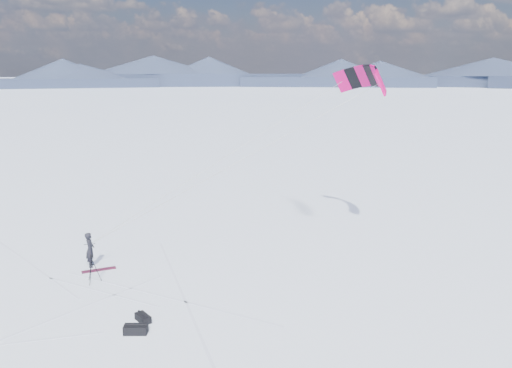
# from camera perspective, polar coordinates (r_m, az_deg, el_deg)

# --- Properties ---
(ground) EXTENTS (1800.00, 1800.00, 0.00)m
(ground) POSITION_cam_1_polar(r_m,az_deg,el_deg) (22.38, -17.60, -12.73)
(ground) COLOR white
(horizon_hills) EXTENTS (704.00, 705.94, 9.83)m
(horizon_hills) POSITION_cam_1_polar(r_m,az_deg,el_deg) (20.96, -18.38, -2.17)
(horizon_hills) COLOR black
(horizon_hills) RESTS_ON ground
(snow_tracks) EXTENTS (14.76, 10.25, 0.01)m
(snow_tracks) POSITION_cam_1_polar(r_m,az_deg,el_deg) (22.31, -19.52, -12.94)
(snow_tracks) COLOR silver
(snow_tracks) RESTS_ON ground
(snowkiter) EXTENTS (0.59, 0.73, 1.74)m
(snowkiter) POSITION_cam_1_polar(r_m,az_deg,el_deg) (26.25, -18.30, -8.92)
(snowkiter) COLOR black
(snowkiter) RESTS_ON ground
(snowboard) EXTENTS (1.56, 0.98, 0.04)m
(snowboard) POSITION_cam_1_polar(r_m,az_deg,el_deg) (25.64, -17.52, -9.34)
(snowboard) COLOR maroon
(snowboard) RESTS_ON ground
(tripod) EXTENTS (0.66, 0.61, 1.33)m
(tripod) POSITION_cam_1_polar(r_m,az_deg,el_deg) (24.04, -18.21, -8.74)
(tripod) COLOR black
(tripod) RESTS_ON ground
(gear_bag_a) EXTENTS (0.88, 0.45, 0.39)m
(gear_bag_a) POSITION_cam_1_polar(r_m,az_deg,el_deg) (19.53, -13.58, -15.83)
(gear_bag_a) COLOR black
(gear_bag_a) RESTS_ON ground
(gear_bag_b) EXTENTS (0.77, 0.79, 0.34)m
(gear_bag_b) POSITION_cam_1_polar(r_m,az_deg,el_deg) (20.31, -12.79, -14.69)
(gear_bag_b) COLOR black
(gear_bag_b) RESTS_ON ground
(power_kite) EXTENTS (14.89, 7.14, 8.63)m
(power_kite) POSITION_cam_1_polar(r_m,az_deg,el_deg) (27.75, 12.17, 11.54)
(power_kite) COLOR #C9035A
(power_kite) RESTS_ON ground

